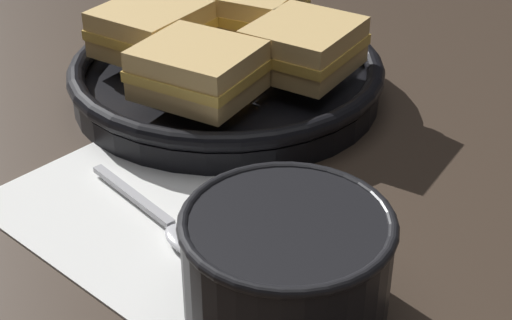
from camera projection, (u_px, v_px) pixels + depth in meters
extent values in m
plane|color=#382B21|center=(197.00, 235.00, 0.60)|extent=(4.00, 4.00, 0.00)
cube|color=white|center=(155.00, 206.00, 0.63)|extent=(0.25, 0.21, 0.00)
cylinder|color=black|center=(286.00, 268.00, 0.51)|extent=(0.14, 0.14, 0.08)
cylinder|color=orange|center=(287.00, 237.00, 0.50)|extent=(0.12, 0.12, 0.01)
torus|color=black|center=(287.00, 223.00, 0.49)|extent=(0.14, 0.14, 0.01)
cube|color=#B7B7BC|center=(131.00, 196.00, 0.63)|extent=(0.11, 0.03, 0.01)
ellipsoid|color=#B7B7BC|center=(190.00, 241.00, 0.58)|extent=(0.05, 0.04, 0.01)
cylinder|color=black|center=(227.00, 86.00, 0.79)|extent=(0.31, 0.31, 0.02)
torus|color=black|center=(226.00, 67.00, 0.78)|extent=(0.31, 0.31, 0.02)
cube|color=#DBB26B|center=(249.00, 22.00, 0.84)|extent=(0.12, 0.11, 0.02)
cube|color=gold|center=(249.00, 10.00, 0.83)|extent=(0.12, 0.11, 0.01)
cube|color=#DBB26B|center=(152.00, 42.00, 0.79)|extent=(0.10, 0.11, 0.02)
cube|color=gold|center=(151.00, 29.00, 0.78)|extent=(0.10, 0.11, 0.01)
cube|color=#DBB26B|center=(150.00, 15.00, 0.78)|extent=(0.10, 0.11, 0.02)
cube|color=#DBB26B|center=(198.00, 84.00, 0.71)|extent=(0.11, 0.10, 0.02)
cube|color=gold|center=(198.00, 70.00, 0.70)|extent=(0.11, 0.11, 0.01)
cube|color=#DBB26B|center=(197.00, 56.00, 0.69)|extent=(0.11, 0.10, 0.02)
cube|color=#DBB26B|center=(304.00, 60.00, 0.75)|extent=(0.10, 0.11, 0.02)
cube|color=gold|center=(304.00, 47.00, 0.75)|extent=(0.10, 0.11, 0.01)
cube|color=#DBB26B|center=(304.00, 33.00, 0.74)|extent=(0.10, 0.11, 0.02)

